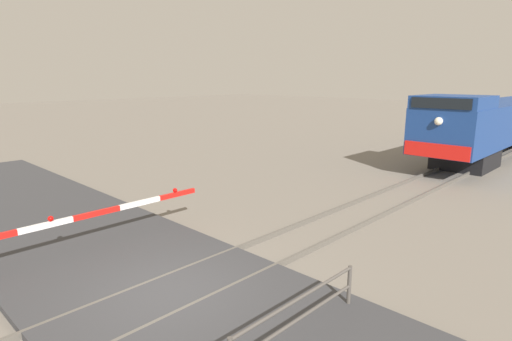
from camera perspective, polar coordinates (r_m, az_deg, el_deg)
ground_plane at (r=9.29m, az=-11.97°, el=-16.92°), size 160.00×160.00×0.00m
rail_track_left at (r=9.80m, az=-14.42°, el=-14.92°), size 0.08×80.00×0.15m
rail_track_right at (r=8.74m, az=-9.21°, el=-18.27°), size 0.08×80.00×0.15m
road_surface at (r=9.26m, az=-11.99°, el=-16.52°), size 36.00×5.25×0.15m
locomotive at (r=28.26m, az=30.16°, el=5.73°), size 3.02×18.42×3.77m
crossing_gate at (r=11.23m, az=-31.81°, el=-8.87°), size 0.36×7.17×1.24m
guard_railing at (r=7.47m, az=5.99°, el=-19.00°), size 0.08×3.27×0.95m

